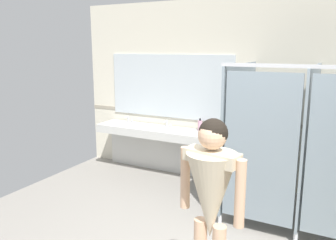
% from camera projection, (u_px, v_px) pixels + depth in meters
% --- Properties ---
extents(wall_back, '(6.88, 0.12, 2.96)m').
position_uv_depth(wall_back, '(273.00, 95.00, 5.29)').
color(wall_back, beige).
rests_on(wall_back, ground_plane).
extents(wall_back_tile_band, '(6.88, 0.01, 0.06)m').
position_uv_depth(wall_back_tile_band, '(271.00, 124.00, 5.32)').
color(wall_back_tile_band, '#9E937F').
rests_on(wall_back_tile_band, wall_back).
extents(vanity_counter, '(2.42, 0.53, 0.95)m').
position_uv_depth(vanity_counter, '(164.00, 140.00, 6.03)').
color(vanity_counter, silver).
rests_on(vanity_counter, ground_plane).
extents(mirror_panel, '(2.32, 0.02, 1.09)m').
position_uv_depth(mirror_panel, '(169.00, 86.00, 6.01)').
color(mirror_panel, silver).
rests_on(mirror_panel, wall_back).
extents(bathroom_stalls, '(1.89, 1.49, 2.03)m').
position_uv_depth(bathroom_stalls, '(308.00, 143.00, 4.21)').
color(bathroom_stalls, gray).
rests_on(bathroom_stalls, ground_plane).
extents(person_standing, '(0.57, 0.48, 1.68)m').
position_uv_depth(person_standing, '(211.00, 195.00, 2.72)').
color(person_standing, '#DBAD89').
rests_on(person_standing, ground_plane).
extents(soap_dispenser, '(0.07, 0.07, 0.21)m').
position_uv_depth(soap_dispenser, '(200.00, 125.00, 5.75)').
color(soap_dispenser, '#D899B2').
rests_on(soap_dispenser, vanity_counter).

